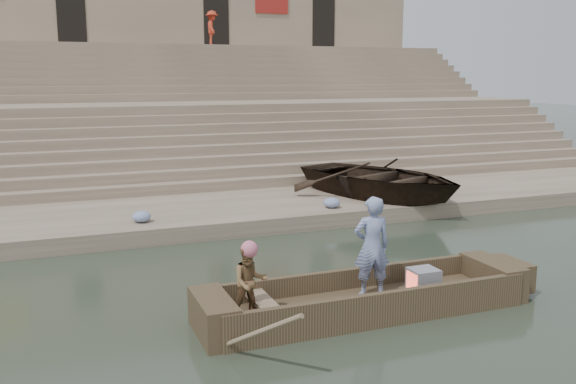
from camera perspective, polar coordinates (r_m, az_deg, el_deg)
ground at (r=9.34m, az=2.36°, el=-13.59°), size 120.00×120.00×0.00m
lower_landing at (r=16.57m, az=-8.77°, el=-2.11°), size 32.00×4.00×0.40m
mid_landing at (r=23.67m, az=-12.84°, el=4.53°), size 32.00×3.00×2.80m
upper_landing at (r=30.51m, az=-14.92°, el=8.04°), size 32.00×3.00×5.20m
ghat_steps at (r=25.30m, az=-13.45°, el=5.80°), size 32.00×11.00×5.20m
building_wall at (r=34.50m, az=-15.94°, el=13.25°), size 32.00×5.07×11.20m
main_rowboat at (r=10.42m, az=7.10°, el=-10.36°), size 5.00×1.30×0.22m
rowboat_trim at (r=10.44m, az=8.15°, el=-9.20°), size 6.04×2.63×1.81m
standing_man at (r=10.34m, az=7.70°, el=-4.99°), size 0.68×0.51×1.69m
rowing_man at (r=9.42m, az=-3.54°, el=-8.25°), size 0.57×0.46×1.14m
television at (r=10.86m, az=12.28°, el=-7.93°), size 0.46×0.42×0.40m
beached_rowboat at (r=17.92m, az=8.51°, el=1.26°), size 5.34×6.16×1.07m
pedestrian at (r=30.43m, az=-6.98°, el=14.71°), size 0.77×1.12×1.60m
cloth_bundles at (r=15.56m, az=-4.29°, el=-1.60°), size 5.34×0.60×0.26m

